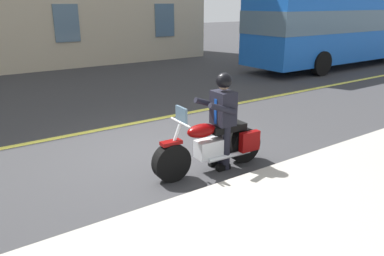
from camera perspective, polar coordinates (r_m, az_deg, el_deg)
name	(u,v)px	position (r m, az deg, el deg)	size (l,w,h in m)	color
ground_plane	(154,153)	(7.65, -5.80, -3.78)	(80.00, 80.00, 0.00)	#333335
lane_center_stripe	(113,127)	(9.35, -11.78, 0.13)	(60.00, 0.16, 0.01)	#E5DB4C
motorcycle_main	(213,146)	(6.74, 3.20, -2.70)	(2.22, 0.65, 1.26)	black
rider_main	(222,113)	(6.66, 4.60, 2.31)	(0.64, 0.57, 1.74)	black
bus_near	(347,25)	(19.68, 22.27, 14.20)	(11.05, 2.70, 3.30)	blue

